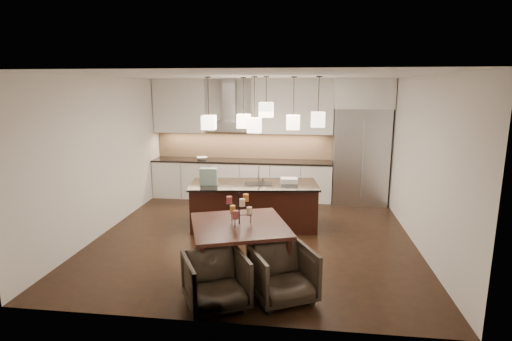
# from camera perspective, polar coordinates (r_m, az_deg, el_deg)

# --- Properties ---
(floor) EXTENTS (5.50, 5.50, 0.02)m
(floor) POSITION_cam_1_polar(r_m,az_deg,el_deg) (7.28, -0.20, -9.29)
(floor) COLOR black
(floor) RESTS_ON ground
(ceiling) EXTENTS (5.50, 5.50, 0.02)m
(ceiling) POSITION_cam_1_polar(r_m,az_deg,el_deg) (6.79, -0.21, 13.48)
(ceiling) COLOR white
(ceiling) RESTS_ON wall_back
(wall_back) EXTENTS (5.50, 0.02, 2.80)m
(wall_back) POSITION_cam_1_polar(r_m,az_deg,el_deg) (9.61, 1.89, 4.58)
(wall_back) COLOR silver
(wall_back) RESTS_ON ground
(wall_front) EXTENTS (5.50, 0.02, 2.80)m
(wall_front) POSITION_cam_1_polar(r_m,az_deg,el_deg) (4.25, -4.96, -4.86)
(wall_front) COLOR silver
(wall_front) RESTS_ON ground
(wall_left) EXTENTS (0.02, 5.50, 2.80)m
(wall_left) POSITION_cam_1_polar(r_m,az_deg,el_deg) (7.74, -20.92, 2.03)
(wall_left) COLOR silver
(wall_left) RESTS_ON ground
(wall_right) EXTENTS (0.02, 5.50, 2.80)m
(wall_right) POSITION_cam_1_polar(r_m,az_deg,el_deg) (7.10, 22.47, 1.08)
(wall_right) COLOR silver
(wall_right) RESTS_ON ground
(refrigerator) EXTENTS (1.20, 0.72, 2.15)m
(refrigerator) POSITION_cam_1_polar(r_m,az_deg,el_deg) (9.33, 14.62, 1.96)
(refrigerator) COLOR #B7B7BA
(refrigerator) RESTS_ON floor
(fridge_panel) EXTENTS (1.26, 0.72, 0.65)m
(fridge_panel) POSITION_cam_1_polar(r_m,az_deg,el_deg) (9.20, 15.08, 10.58)
(fridge_panel) COLOR silver
(fridge_panel) RESTS_ON refrigerator
(lower_cabinets) EXTENTS (4.21, 0.62, 0.88)m
(lower_cabinets) POSITION_cam_1_polar(r_m,az_deg,el_deg) (9.54, -2.07, -1.34)
(lower_cabinets) COLOR silver
(lower_cabinets) RESTS_ON floor
(countertop) EXTENTS (4.21, 0.66, 0.04)m
(countertop) POSITION_cam_1_polar(r_m,az_deg,el_deg) (9.44, -2.09, 1.38)
(countertop) COLOR black
(countertop) RESTS_ON lower_cabinets
(backsplash) EXTENTS (4.21, 0.02, 0.63)m
(backsplash) POSITION_cam_1_polar(r_m,az_deg,el_deg) (9.68, -1.82, 3.65)
(backsplash) COLOR tan
(backsplash) RESTS_ON countertop
(upper_cab_left) EXTENTS (1.25, 0.35, 1.25)m
(upper_cab_left) POSITION_cam_1_polar(r_m,az_deg,el_deg) (9.78, -10.71, 9.07)
(upper_cab_left) COLOR silver
(upper_cab_left) RESTS_ON wall_back
(upper_cab_right) EXTENTS (1.85, 0.35, 1.25)m
(upper_cab_right) POSITION_cam_1_polar(r_m,az_deg,el_deg) (9.32, 5.24, 9.09)
(upper_cab_right) COLOR silver
(upper_cab_right) RESTS_ON wall_back
(hood_canopy) EXTENTS (0.90, 0.52, 0.24)m
(hood_canopy) POSITION_cam_1_polar(r_m,az_deg,el_deg) (9.43, -3.89, 6.38)
(hood_canopy) COLOR #B7B7BA
(hood_canopy) RESTS_ON wall_back
(hood_chimney) EXTENTS (0.30, 0.28, 0.96)m
(hood_chimney) POSITION_cam_1_polar(r_m,az_deg,el_deg) (9.50, -3.82, 10.04)
(hood_chimney) COLOR #B7B7BA
(hood_chimney) RESTS_ON hood_canopy
(fruit_bowl) EXTENTS (0.32, 0.32, 0.06)m
(fruit_bowl) POSITION_cam_1_polar(r_m,az_deg,el_deg) (9.58, -7.73, 1.74)
(fruit_bowl) COLOR silver
(fruit_bowl) RESTS_ON countertop
(island_body) EXTENTS (2.39, 1.19, 0.81)m
(island_body) POSITION_cam_1_polar(r_m,az_deg,el_deg) (7.58, -0.29, -5.12)
(island_body) COLOR black
(island_body) RESTS_ON floor
(island_top) EXTENTS (2.47, 1.27, 0.04)m
(island_top) POSITION_cam_1_polar(r_m,az_deg,el_deg) (7.47, -0.30, -2.02)
(island_top) COLOR black
(island_top) RESTS_ON island_body
(faucet) EXTENTS (0.12, 0.23, 0.35)m
(faucet) POSITION_cam_1_polar(r_m,az_deg,el_deg) (7.51, 0.41, -0.42)
(faucet) COLOR silver
(faucet) RESTS_ON island_top
(tote_bag) EXTENTS (0.33, 0.20, 0.31)m
(tote_bag) POSITION_cam_1_polar(r_m,az_deg,el_deg) (7.40, -6.78, -0.85)
(tote_bag) COLOR #19462F
(tote_bag) RESTS_ON island_top
(food_container) EXTENTS (0.34, 0.26, 0.09)m
(food_container) POSITION_cam_1_polar(r_m,az_deg,el_deg) (7.54, 4.74, -1.43)
(food_container) COLOR silver
(food_container) RESTS_ON island_top
(dining_table) EXTENTS (1.61, 1.61, 0.76)m
(dining_table) POSITION_cam_1_polar(r_m,az_deg,el_deg) (5.71, -2.37, -11.22)
(dining_table) COLOR black
(dining_table) RESTS_ON floor
(candelabra) EXTENTS (0.46, 0.46, 0.45)m
(candelabra) POSITION_cam_1_polar(r_m,az_deg,el_deg) (5.50, -2.43, -5.42)
(candelabra) COLOR black
(candelabra) RESTS_ON dining_table
(candle_a) EXTENTS (0.10, 0.10, 0.10)m
(candle_a) POSITION_cam_1_polar(r_m,az_deg,el_deg) (5.54, -0.96, -5.76)
(candle_a) COLOR beige
(candle_a) RESTS_ON candelabra
(candle_b) EXTENTS (0.10, 0.10, 0.10)m
(candle_b) POSITION_cam_1_polar(r_m,az_deg,el_deg) (5.62, -3.35, -5.52)
(candle_b) COLOR orange
(candle_b) RESTS_ON candelabra
(candle_c) EXTENTS (0.10, 0.10, 0.10)m
(candle_c) POSITION_cam_1_polar(r_m,az_deg,el_deg) (5.39, -2.95, -6.28)
(candle_c) COLOR #933536
(candle_c) RESTS_ON candelabra
(candle_d) EXTENTS (0.10, 0.10, 0.10)m
(candle_d) POSITION_cam_1_polar(r_m,az_deg,el_deg) (5.57, -1.46, -3.90)
(candle_d) COLOR orange
(candle_d) RESTS_ON candelabra
(candle_e) EXTENTS (0.10, 0.10, 0.10)m
(candle_e) POSITION_cam_1_polar(r_m,az_deg,el_deg) (5.47, -3.84, -4.24)
(candle_e) COLOR #933536
(candle_e) RESTS_ON candelabra
(candle_f) EXTENTS (0.10, 0.10, 0.10)m
(candle_f) POSITION_cam_1_polar(r_m,az_deg,el_deg) (5.35, -1.98, -4.60)
(candle_f) COLOR beige
(candle_f) RESTS_ON candelabra
(armchair_left) EXTENTS (0.97, 0.98, 0.66)m
(armchair_left) POSITION_cam_1_polar(r_m,az_deg,el_deg) (5.00, -5.72, -15.43)
(armchair_left) COLOR black
(armchair_left) RESTS_ON floor
(armchair_right) EXTENTS (0.97, 0.98, 0.67)m
(armchair_right) POSITION_cam_1_polar(r_m,az_deg,el_deg) (5.14, 3.86, -14.54)
(armchair_right) COLOR black
(armchair_right) RESTS_ON floor
(pendant_a) EXTENTS (0.24, 0.24, 0.26)m
(pendant_a) POSITION_cam_1_polar(r_m,az_deg,el_deg) (7.49, -6.75, 6.83)
(pendant_a) COLOR #FAE4C7
(pendant_a) RESTS_ON ceiling
(pendant_b) EXTENTS (0.24, 0.24, 0.26)m
(pendant_b) POSITION_cam_1_polar(r_m,az_deg,el_deg) (7.69, -1.77, 7.06)
(pendant_b) COLOR #FAE4C7
(pendant_b) RESTS_ON ceiling
(pendant_c) EXTENTS (0.24, 0.24, 0.26)m
(pendant_c) POSITION_cam_1_polar(r_m,az_deg,el_deg) (7.10, 1.47, 8.66)
(pendant_c) COLOR #FAE4C7
(pendant_c) RESTS_ON ceiling
(pendant_d) EXTENTS (0.24, 0.24, 0.26)m
(pendant_d) POSITION_cam_1_polar(r_m,az_deg,el_deg) (7.36, 5.34, 6.86)
(pendant_d) COLOR #FAE4C7
(pendant_d) RESTS_ON ceiling
(pendant_e) EXTENTS (0.24, 0.24, 0.26)m
(pendant_e) POSITION_cam_1_polar(r_m,az_deg,el_deg) (7.11, 8.84, 7.21)
(pendant_e) COLOR #FAE4C7
(pendant_e) RESTS_ON ceiling
(pendant_f) EXTENTS (0.24, 0.24, 0.26)m
(pendant_f) POSITION_cam_1_polar(r_m,az_deg,el_deg) (7.16, -0.23, 6.50)
(pendant_f) COLOR #FAE4C7
(pendant_f) RESTS_ON ceiling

